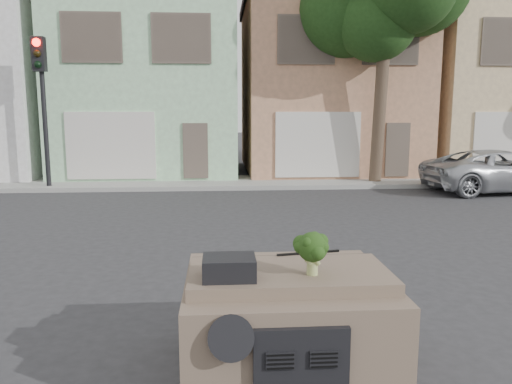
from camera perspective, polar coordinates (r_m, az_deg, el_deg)
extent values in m
plane|color=#303033|center=(8.18, 0.66, -9.58)|extent=(120.00, 120.00, 0.00)
cube|color=gray|center=(18.42, -2.06, 1.11)|extent=(40.00, 3.00, 0.15)
cube|color=#A6D9A8|center=(22.44, -11.66, 11.82)|extent=(7.20, 8.20, 7.55)
cube|color=tan|center=(22.74, 7.85, 11.88)|extent=(7.20, 8.20, 7.55)
cube|color=#D6B888|center=(25.36, 24.99, 10.83)|extent=(7.20, 8.20, 7.55)
imported|color=#B9BCC1|center=(18.54, 26.03, 0.01)|extent=(5.23, 2.74, 1.40)
cube|color=black|center=(18.20, -23.12, 8.12)|extent=(0.40, 0.40, 5.10)
cube|color=#1B3914|center=(18.49, 14.11, 13.85)|extent=(4.40, 4.00, 8.50)
cube|color=brown|center=(5.20, 3.51, -14.24)|extent=(2.00, 1.80, 1.12)
cube|color=black|center=(4.60, -3.09, -8.61)|extent=(0.48, 0.38, 0.20)
cube|color=black|center=(5.40, 6.00, -6.93)|extent=(0.69, 0.15, 0.02)
cube|color=#1A330F|center=(4.68, 6.48, -6.94)|extent=(0.37, 0.37, 0.42)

